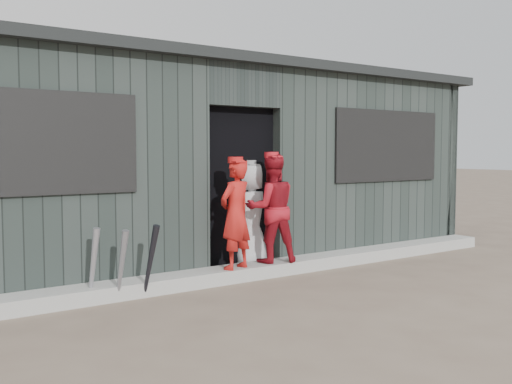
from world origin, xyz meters
TOP-DOWN VIEW (x-y plane):
  - ground at (0.00, 0.00)m, footprint 80.00×80.00m
  - curb at (0.00, 1.82)m, footprint 8.00×0.36m
  - bat_left at (-1.95, 1.73)m, footprint 0.13×0.22m
  - bat_mid at (-1.72, 1.59)m, footprint 0.11×0.26m
  - bat_right at (-1.44, 1.56)m, footprint 0.12×0.30m
  - player_red_left at (-0.33, 1.73)m, footprint 0.52×0.42m
  - player_red_right at (0.24, 1.83)m, footprint 0.75×0.66m
  - player_grey_back at (0.18, 2.20)m, footprint 0.75×0.61m
  - dugout at (-0.00, 3.50)m, footprint 8.30×3.30m

SIDE VIEW (x-z plane):
  - ground at x=0.00m, z-range 0.00..0.00m
  - curb at x=0.00m, z-range 0.00..0.15m
  - bat_mid at x=-1.72m, z-range 0.00..0.73m
  - bat_left at x=-1.95m, z-range 0.00..0.75m
  - bat_right at x=-1.44m, z-range 0.00..0.76m
  - player_grey_back at x=0.18m, z-range 0.00..1.34m
  - player_red_left at x=-0.33m, z-range 0.15..1.38m
  - player_red_right at x=0.24m, z-range 0.15..1.44m
  - dugout at x=0.00m, z-range -0.02..2.60m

